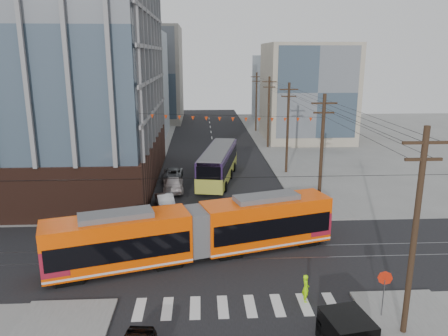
{
  "coord_description": "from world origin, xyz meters",
  "views": [
    {
      "loc": [
        -1.94,
        -25.39,
        14.17
      ],
      "look_at": [
        -0.08,
        9.1,
        5.17
      ],
      "focal_mm": 35.0,
      "sensor_mm": 36.0,
      "label": 1
    }
  ],
  "objects": [
    {
      "name": "ground",
      "position": [
        0.0,
        0.0,
        0.0
      ],
      "size": [
        160.0,
        160.0,
        0.0
      ],
      "primitive_type": "plane",
      "color": "slate"
    },
    {
      "name": "office_building",
      "position": [
        -22.0,
        23.0,
        14.3
      ],
      "size": [
        30.0,
        25.0,
        28.6
      ],
      "primitive_type": "cube",
      "color": "#381E16",
      "rests_on": "ground"
    },
    {
      "name": "bg_bldg_nw_near",
      "position": [
        -17.0,
        52.0,
        9.0
      ],
      "size": [
        18.0,
        16.0,
        18.0
      ],
      "primitive_type": "cube",
      "color": "#8C99A5",
      "rests_on": "ground"
    },
    {
      "name": "bg_bldg_ne_near",
      "position": [
        16.0,
        48.0,
        8.0
      ],
      "size": [
        14.0,
        14.0,
        16.0
      ],
      "primitive_type": "cube",
      "color": "gray",
      "rests_on": "ground"
    },
    {
      "name": "bg_bldg_nw_far",
      "position": [
        -14.0,
        72.0,
        10.0
      ],
      "size": [
        16.0,
        18.0,
        20.0
      ],
      "primitive_type": "cube",
      "color": "gray",
      "rests_on": "ground"
    },
    {
      "name": "bg_bldg_ne_far",
      "position": [
        18.0,
        68.0,
        7.0
      ],
      "size": [
        16.0,
        16.0,
        14.0
      ],
      "primitive_type": "cube",
      "color": "#8C99A5",
      "rests_on": "ground"
    },
    {
      "name": "utility_pole_near",
      "position": [
        8.5,
        -6.0,
        5.5
      ],
      "size": [
        0.3,
        0.3,
        11.0
      ],
      "primitive_type": "cylinder",
      "color": "black",
      "rests_on": "ground"
    },
    {
      "name": "utility_pole_far",
      "position": [
        8.5,
        56.0,
        5.5
      ],
      "size": [
        0.3,
        0.3,
        11.0
      ],
      "primitive_type": "cylinder",
      "color": "black",
      "rests_on": "ground"
    },
    {
      "name": "streetcar",
      "position": [
        -2.37,
        3.49,
        1.98
      ],
      "size": [
        20.51,
        8.7,
        3.96
      ],
      "primitive_type": null,
      "rotation": [
        0.0,
        0.0,
        0.29
      ],
      "color": "#F94B02",
      "rests_on": "ground"
    },
    {
      "name": "city_bus",
      "position": [
        0.03,
        23.6,
        1.9
      ],
      "size": [
        5.35,
        13.72,
        3.8
      ],
      "primitive_type": null,
      "rotation": [
        0.0,
        0.0,
        -0.19
      ],
      "color": "#29183F",
      "rests_on": "ground"
    },
    {
      "name": "parked_car_silver",
      "position": [
        -5.49,
        14.43,
        0.71
      ],
      "size": [
        2.33,
        4.54,
        1.43
      ],
      "primitive_type": "imported",
      "rotation": [
        0.0,
        0.0,
        3.34
      ],
      "color": "silver",
      "rests_on": "ground"
    },
    {
      "name": "parked_car_white",
      "position": [
        -4.96,
        19.56,
        0.75
      ],
      "size": [
        2.46,
        5.3,
        1.5
      ],
      "primitive_type": "imported",
      "rotation": [
        0.0,
        0.0,
        3.21
      ],
      "color": "silver",
      "rests_on": "ground"
    },
    {
      "name": "parked_car_grey",
      "position": [
        -5.27,
        24.27,
        0.68
      ],
      "size": [
        2.26,
        4.87,
        1.35
      ],
      "primitive_type": "imported",
      "rotation": [
        0.0,
        0.0,
        3.14
      ],
      "color": "#585D61",
      "rests_on": "ground"
    },
    {
      "name": "pedestrian",
      "position": [
        4.11,
        -2.63,
        0.85
      ],
      "size": [
        0.44,
        0.64,
        1.71
      ],
      "primitive_type": "imported",
      "rotation": [
        0.0,
        0.0,
        1.61
      ],
      "color": "#A3FB06",
      "rests_on": "ground"
    },
    {
      "name": "stop_sign",
      "position": [
        7.95,
        -4.51,
        1.32
      ],
      "size": [
        0.96,
        0.96,
        2.65
      ],
      "primitive_type": null,
      "rotation": [
        0.0,
        0.0,
        -0.22
      ],
      "color": "red",
      "rests_on": "ground"
    },
    {
      "name": "jersey_barrier",
      "position": [
        8.3,
        10.58,
        0.35
      ],
      "size": [
        1.38,
        3.62,
        0.71
      ],
      "primitive_type": "cube",
      "rotation": [
        0.0,
        0.0,
        -0.17
      ],
      "color": "slate",
      "rests_on": "ground"
    }
  ]
}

